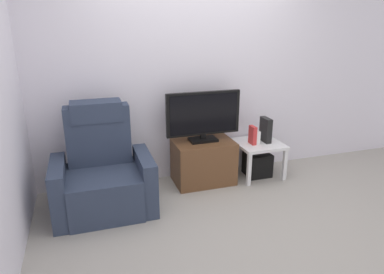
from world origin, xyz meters
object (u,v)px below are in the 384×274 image
(side_table, at_px, (258,147))
(subwoofer_box, at_px, (257,164))
(recliner_armchair, at_px, (103,174))
(book_middle, at_px, (257,137))
(game_console, at_px, (266,130))
(tv_stand, at_px, (203,162))
(book_leftmost, at_px, (253,135))
(television, at_px, (203,115))

(side_table, height_order, subwoofer_box, side_table)
(recliner_armchair, bearing_deg, subwoofer_box, 17.47)
(subwoofer_box, relative_size, book_middle, 1.80)
(recliner_armchair, relative_size, subwoofer_box, 3.73)
(side_table, bearing_deg, book_middle, -156.09)
(recliner_armchair, relative_size, game_console, 3.61)
(subwoofer_box, height_order, book_middle, book_middle)
(tv_stand, xyz_separation_m, side_table, (0.71, -0.02, 0.11))
(tv_stand, relative_size, recliner_armchair, 0.64)
(tv_stand, height_order, game_console, game_console)
(tv_stand, bearing_deg, side_table, -1.87)
(book_leftmost, height_order, book_middle, book_leftmost)
(side_table, xyz_separation_m, book_middle, (-0.05, -0.02, 0.15))
(recliner_armchair, height_order, game_console, recliner_armchair)
(book_middle, bearing_deg, television, 174.63)
(tv_stand, distance_m, subwoofer_box, 0.72)
(subwoofer_box, relative_size, book_leftmost, 1.31)
(television, bearing_deg, book_leftmost, -5.85)
(tv_stand, xyz_separation_m, recliner_armchair, (-1.18, -0.26, 0.11))
(side_table, distance_m, game_console, 0.23)
(television, relative_size, book_middle, 5.44)
(recliner_armchair, bearing_deg, television, 23.61)
(recliner_armchair, relative_size, side_table, 2.00)
(tv_stand, xyz_separation_m, book_middle, (0.66, -0.04, 0.25))
(television, distance_m, side_table, 0.84)
(side_table, height_order, book_middle, book_middle)
(tv_stand, distance_m, side_table, 0.72)
(recliner_armchair, relative_size, book_leftmost, 4.89)
(game_console, bearing_deg, tv_stand, 179.05)
(book_middle, bearing_deg, subwoofer_box, 23.91)
(television, xyz_separation_m, book_middle, (0.66, -0.06, -0.31))
(side_table, distance_m, subwoofer_box, 0.22)
(tv_stand, height_order, book_leftmost, book_leftmost)
(tv_stand, relative_size, side_table, 1.29)
(tv_stand, height_order, recliner_armchair, recliner_armchair)
(tv_stand, bearing_deg, subwoofer_box, -1.87)
(tv_stand, relative_size, game_console, 2.33)
(tv_stand, height_order, book_middle, book_middle)
(tv_stand, bearing_deg, game_console, -0.95)
(book_middle, bearing_deg, tv_stand, 176.28)
(recliner_armchair, bearing_deg, side_table, 17.47)
(television, relative_size, side_table, 1.62)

